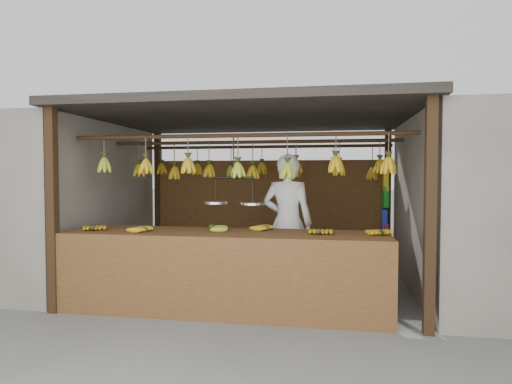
# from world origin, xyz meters

# --- Properties ---
(ground) EXTENTS (80.00, 80.00, 0.00)m
(ground) POSITION_xyz_m (0.00, 0.00, 0.00)
(ground) COLOR #5B5B57
(stall) EXTENTS (4.30, 3.30, 2.40)m
(stall) POSITION_xyz_m (0.00, 0.33, 1.97)
(stall) COLOR black
(stall) RESTS_ON ground
(neighbor_left) EXTENTS (3.00, 3.00, 2.30)m
(neighbor_left) POSITION_xyz_m (-3.60, 0.00, 1.15)
(neighbor_left) COLOR slate
(neighbor_left) RESTS_ON ground
(counter) EXTENTS (3.70, 0.84, 0.96)m
(counter) POSITION_xyz_m (-0.12, -1.24, 0.71)
(counter) COLOR #58371A
(counter) RESTS_ON ground
(hanging_bananas) EXTENTS (3.57, 2.23, 0.38)m
(hanging_bananas) POSITION_xyz_m (0.00, -0.01, 1.63)
(hanging_bananas) COLOR #92A523
(hanging_bananas) RESTS_ON ground
(balance_scale) EXTENTS (0.74, 0.37, 0.79)m
(balance_scale) POSITION_xyz_m (-0.04, -1.00, 1.26)
(balance_scale) COLOR black
(balance_scale) RESTS_ON ground
(vendor) EXTENTS (0.71, 0.51, 1.83)m
(vendor) POSITION_xyz_m (0.50, -0.16, 0.91)
(vendor) COLOR white
(vendor) RESTS_ON ground
(bag_bundles) EXTENTS (0.08, 0.26, 1.22)m
(bag_bundles) POSITION_xyz_m (1.94, 1.35, 1.02)
(bag_bundles) COLOR yellow
(bag_bundles) RESTS_ON ground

